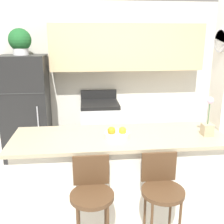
# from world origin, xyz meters

# --- Properties ---
(ground_plane) EXTENTS (14.00, 14.00, 0.00)m
(ground_plane) POSITION_xyz_m (0.00, 0.00, 0.00)
(ground_plane) COLOR beige
(wall_back) EXTENTS (5.60, 0.38, 2.55)m
(wall_back) POSITION_xyz_m (0.15, 2.02, 1.50)
(wall_back) COLOR silver
(wall_back) RESTS_ON ground_plane
(counter_bar) EXTENTS (2.21, 0.76, 0.98)m
(counter_bar) POSITION_xyz_m (0.00, 0.00, 0.50)
(counter_bar) COLOR silver
(counter_bar) RESTS_ON ground_plane
(refrigerator) EXTENTS (0.73, 0.64, 1.70)m
(refrigerator) POSITION_xyz_m (-1.31, 1.73, 0.85)
(refrigerator) COLOR black
(refrigerator) RESTS_ON ground_plane
(stove_range) EXTENTS (0.63, 0.62, 1.07)m
(stove_range) POSITION_xyz_m (-0.10, 1.75, 0.46)
(stove_range) COLOR silver
(stove_range) RESTS_ON ground_plane
(bar_stool_left) EXTENTS (0.38, 0.38, 0.97)m
(bar_stool_left) POSITION_xyz_m (-0.31, -0.55, 0.65)
(bar_stool_left) COLOR #4C331E
(bar_stool_left) RESTS_ON ground_plane
(bar_stool_right) EXTENTS (0.38, 0.38, 0.97)m
(bar_stool_right) POSITION_xyz_m (0.31, -0.55, 0.65)
(bar_stool_right) COLOR #4C331E
(bar_stool_right) RESTS_ON ground_plane
(potted_plant_on_fridge) EXTENTS (0.34, 0.34, 0.40)m
(potted_plant_on_fridge) POSITION_xyz_m (-1.31, 1.73, 1.91)
(potted_plant_on_fridge) COLOR silver
(potted_plant_on_fridge) RESTS_ON refrigerator
(orchid_vase) EXTENTS (0.10, 0.10, 0.41)m
(orchid_vase) POSITION_xyz_m (0.91, -0.09, 1.11)
(orchid_vase) COLOR tan
(orchid_vase) RESTS_ON counter_bar
(fruit_bowl) EXTENTS (0.26, 0.26, 0.12)m
(fruit_bowl) POSITION_xyz_m (-0.03, -0.05, 1.02)
(fruit_bowl) COLOR silver
(fruit_bowl) RESTS_ON counter_bar
(trash_bin) EXTENTS (0.28, 0.28, 0.38)m
(trash_bin) POSITION_xyz_m (-0.73, 1.53, 0.19)
(trash_bin) COLOR #59595B
(trash_bin) RESTS_ON ground_plane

